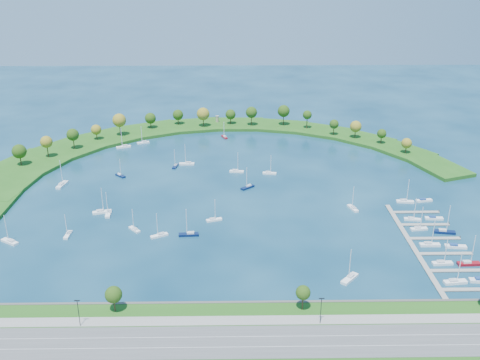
{
  "coord_description": "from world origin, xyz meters",
  "views": [
    {
      "loc": [
        0.92,
        -264.85,
        116.16
      ],
      "look_at": [
        5.0,
        5.0,
        4.0
      ],
      "focal_mm": 40.88,
      "sensor_mm": 36.0,
      "label": 1
    }
  ],
  "objects_px": {
    "moored_boat_5": "(269,173)",
    "docked_boat_10": "(405,201)",
    "harbor_tower": "(217,119)",
    "docked_boat_6": "(419,228)",
    "moored_boat_0": "(187,163)",
    "moored_boat_18": "(214,219)",
    "moored_boat_19": "(124,146)",
    "docked_boat_2": "(442,262)",
    "moored_boat_7": "(353,208)",
    "docked_boat_5": "(455,246)",
    "docked_boat_7": "(444,231)",
    "docked_boat_8": "(412,218)",
    "moored_boat_1": "(224,137)",
    "docked_boat_3": "(469,263)",
    "docked_boat_4": "(430,244)",
    "moored_boat_10": "(350,278)",
    "moored_boat_17": "(108,213)",
    "moored_boat_8": "(62,184)",
    "dock_system": "(429,246)",
    "moored_boat_11": "(10,241)",
    "moored_boat_3": "(120,175)",
    "moored_boat_2": "(134,229)",
    "moored_boat_13": "(248,187)",
    "moored_boat_9": "(68,234)",
    "moored_boat_4": "(189,234)",
    "moored_boat_14": "(175,166)",
    "docked_boat_11": "(424,200)",
    "moored_boat_12": "(102,211)",
    "docked_boat_0": "(455,281)",
    "docked_boat_9": "(434,218)",
    "moored_boat_15": "(237,171)",
    "moored_boat_16": "(159,235)"
  },
  "relations": [
    {
      "from": "moored_boat_4",
      "to": "moored_boat_14",
      "type": "xyz_separation_m",
      "value": [
        -13.97,
        84.8,
        -0.06
      ]
    },
    {
      "from": "moored_boat_7",
      "to": "docked_boat_5",
      "type": "relative_size",
      "value": 1.28
    },
    {
      "from": "dock_system",
      "to": "moored_boat_11",
      "type": "relative_size",
      "value": 6.28
    },
    {
      "from": "docked_boat_5",
      "to": "docked_boat_8",
      "type": "bearing_deg",
      "value": 118.52
    },
    {
      "from": "moored_boat_12",
      "to": "docked_boat_0",
      "type": "height_order",
      "value": "moored_boat_12"
    },
    {
      "from": "moored_boat_13",
      "to": "moored_boat_8",
      "type": "bearing_deg",
      "value": -44.46
    },
    {
      "from": "docked_boat_11",
      "to": "moored_boat_7",
      "type": "bearing_deg",
      "value": -176.65
    },
    {
      "from": "moored_boat_1",
      "to": "moored_boat_9",
      "type": "relative_size",
      "value": 1.03
    },
    {
      "from": "docked_boat_7",
      "to": "docked_boat_8",
      "type": "distance_m",
      "value": 16.68
    },
    {
      "from": "moored_boat_8",
      "to": "moored_boat_2",
      "type": "bearing_deg",
      "value": -127.32
    },
    {
      "from": "harbor_tower",
      "to": "docked_boat_4",
      "type": "xyz_separation_m",
      "value": [
        95.43,
        -181.46,
        -3.48
      ]
    },
    {
      "from": "docked_boat_2",
      "to": "docked_boat_3",
      "type": "distance_m",
      "value": 10.5
    },
    {
      "from": "moored_boat_0",
      "to": "moored_boat_18",
      "type": "height_order",
      "value": "moored_boat_0"
    },
    {
      "from": "moored_boat_5",
      "to": "moored_boat_13",
      "type": "height_order",
      "value": "moored_boat_13"
    },
    {
      "from": "docked_boat_2",
      "to": "moored_boat_13",
      "type": "bearing_deg",
      "value": 130.77
    },
    {
      "from": "harbor_tower",
      "to": "docked_boat_6",
      "type": "relative_size",
      "value": 0.41
    },
    {
      "from": "moored_boat_11",
      "to": "moored_boat_16",
      "type": "height_order",
      "value": "moored_boat_11"
    },
    {
      "from": "docked_boat_9",
      "to": "moored_boat_4",
      "type": "bearing_deg",
      "value": -168.91
    },
    {
      "from": "docked_boat_3",
      "to": "docked_boat_4",
      "type": "xyz_separation_m",
      "value": [
        -10.49,
        15.66,
        -0.02
      ]
    },
    {
      "from": "moored_boat_4",
      "to": "moored_boat_0",
      "type": "bearing_deg",
      "value": -88.86
    },
    {
      "from": "moored_boat_4",
      "to": "moored_boat_19",
      "type": "distance_m",
      "value": 130.07
    },
    {
      "from": "moored_boat_1",
      "to": "moored_boat_4",
      "type": "relative_size",
      "value": 0.85
    },
    {
      "from": "moored_boat_7",
      "to": "docked_boat_11",
      "type": "relative_size",
      "value": 1.37
    },
    {
      "from": "moored_boat_11",
      "to": "moored_boat_14",
      "type": "xyz_separation_m",
      "value": [
        63.31,
        90.26,
        -0.06
      ]
    },
    {
      "from": "docked_boat_9",
      "to": "docked_boat_11",
      "type": "distance_m",
      "value": 20.2
    },
    {
      "from": "moored_boat_14",
      "to": "docked_boat_11",
      "type": "bearing_deg",
      "value": 78.95
    },
    {
      "from": "moored_boat_0",
      "to": "docked_boat_2",
      "type": "xyz_separation_m",
      "value": [
        111.54,
        -114.45,
        -0.03
      ]
    },
    {
      "from": "moored_boat_4",
      "to": "moored_boat_11",
      "type": "distance_m",
      "value": 77.47
    },
    {
      "from": "moored_boat_19",
      "to": "docked_boat_6",
      "type": "xyz_separation_m",
      "value": [
        154.84,
        -115.83,
        -0.06
      ]
    },
    {
      "from": "moored_boat_1",
      "to": "moored_boat_17",
      "type": "bearing_deg",
      "value": 133.62
    },
    {
      "from": "moored_boat_8",
      "to": "docked_boat_3",
      "type": "relative_size",
      "value": 1.09
    },
    {
      "from": "moored_boat_10",
      "to": "docked_boat_9",
      "type": "height_order",
      "value": "moored_boat_10"
    },
    {
      "from": "moored_boat_19",
      "to": "docked_boat_2",
      "type": "relative_size",
      "value": 1.1
    },
    {
      "from": "moored_boat_2",
      "to": "moored_boat_15",
      "type": "relative_size",
      "value": 0.86
    },
    {
      "from": "moored_boat_12",
      "to": "docked_boat_5",
      "type": "bearing_deg",
      "value": -27.98
    },
    {
      "from": "moored_boat_0",
      "to": "docked_boat_8",
      "type": "relative_size",
      "value": 1.15
    },
    {
      "from": "moored_boat_17",
      "to": "docked_boat_6",
      "type": "relative_size",
      "value": 1.05
    },
    {
      "from": "moored_boat_10",
      "to": "moored_boat_17",
      "type": "distance_m",
      "value": 120.02
    },
    {
      "from": "moored_boat_4",
      "to": "docked_boat_6",
      "type": "height_order",
      "value": "moored_boat_4"
    },
    {
      "from": "moored_boat_10",
      "to": "docked_boat_4",
      "type": "bearing_deg",
      "value": 164.55
    },
    {
      "from": "docked_boat_11",
      "to": "moored_boat_18",
      "type": "bearing_deg",
      "value": -178.76
    },
    {
      "from": "moored_boat_3",
      "to": "moored_boat_2",
      "type": "bearing_deg",
      "value": -31.02
    },
    {
      "from": "docked_boat_6",
      "to": "docked_boat_8",
      "type": "bearing_deg",
      "value": 82.7
    },
    {
      "from": "moored_boat_17",
      "to": "harbor_tower",
      "type": "bearing_deg",
      "value": 155.39
    },
    {
      "from": "moored_boat_1",
      "to": "moored_boat_5",
      "type": "height_order",
      "value": "moored_boat_5"
    },
    {
      "from": "moored_boat_16",
      "to": "docked_boat_3",
      "type": "relative_size",
      "value": 0.86
    },
    {
      "from": "dock_system",
      "to": "moored_boat_3",
      "type": "bearing_deg",
      "value": 150.96
    },
    {
      "from": "moored_boat_3",
      "to": "moored_boat_19",
      "type": "bearing_deg",
      "value": 141.27
    },
    {
      "from": "moored_boat_12",
      "to": "harbor_tower",
      "type": "bearing_deg",
      "value": 55.21
    },
    {
      "from": "moored_boat_5",
      "to": "docked_boat_10",
      "type": "relative_size",
      "value": 0.9
    }
  ]
}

